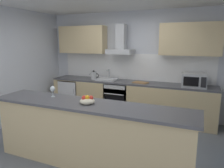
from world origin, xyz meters
The scene contains 16 objects.
ground centered at (0.00, 0.00, -0.01)m, with size 5.59×4.78×0.02m, color slate.
wall_back centered at (0.00, 1.95, 1.30)m, with size 5.59×0.12×2.60m, color silver.
wall_left centered at (-2.36, 0.00, 1.30)m, with size 0.12×4.78×2.60m, color silver.
backsplash_tile centered at (0.00, 1.88, 1.23)m, with size 3.90×0.02×0.66m, color white.
counter_back centered at (0.00, 1.57, 0.45)m, with size 4.04×0.60×0.90m.
counter_island centered at (0.14, -0.68, 0.49)m, with size 3.11×0.64×0.98m.
upper_cabinets centered at (0.00, 1.72, 1.91)m, with size 3.99×0.32×0.70m.
oven centered at (-0.25, 1.54, 0.46)m, with size 0.60×0.62×0.80m.
refrigerator centered at (-1.60, 1.54, 0.43)m, with size 0.58×0.60×0.85m.
microwave centered at (1.50, 1.51, 1.05)m, with size 0.50×0.38×0.30m.
sink centered at (-0.56, 1.55, 0.93)m, with size 0.50×0.40×0.26m.
kettle centered at (-0.92, 1.51, 1.01)m, with size 0.29×0.15×0.24m.
range_hood centered at (-0.25, 1.67, 1.79)m, with size 0.62×0.45×0.72m.
wine_glass centered at (-0.58, -0.56, 1.10)m, with size 0.08×0.08×0.18m.
fruit_bowl centered at (0.13, -0.69, 1.02)m, with size 0.22×0.22×0.13m.
chopping_board centered at (0.32, 1.52, 0.91)m, with size 0.34×0.22×0.02m, color #9E7247.
Camera 1 is at (1.62, -3.27, 1.85)m, focal length 33.99 mm.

